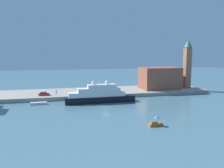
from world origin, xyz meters
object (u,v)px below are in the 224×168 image
object	(u,v)px
bell_tower	(187,62)
work_barge	(39,103)
parked_car	(44,94)
large_yacht	(99,95)
harbor_building	(160,78)
mooring_bollard	(89,94)
person_figure	(56,92)
small_motorboat	(156,122)

from	to	relation	value
bell_tower	work_barge	bearing A→B (deg)	-167.98
parked_car	large_yacht	bearing A→B (deg)	-29.10
large_yacht	parked_car	xyz separation A→B (m)	(-21.55, 12.00, -0.64)
harbor_building	mooring_bollard	xyz separation A→B (m)	(-37.25, -9.46, -4.98)
parked_car	bell_tower	bearing A→B (deg)	4.35
harbor_building	parked_car	world-z (taller)	harbor_building
large_yacht	harbor_building	size ratio (longest dim) A/B	1.47
bell_tower	person_figure	world-z (taller)	bell_tower
work_barge	mooring_bollard	bearing A→B (deg)	16.63
parked_car	person_figure	xyz separation A→B (m)	(5.08, 3.95, 0.12)
work_barge	bell_tower	size ratio (longest dim) A/B	0.24
person_figure	mooring_bollard	world-z (taller)	person_figure
harbor_building	bell_tower	size ratio (longest dim) A/B	0.76
large_yacht	harbor_building	xyz separation A→B (m)	(34.43, 17.43, 4.10)
bell_tower	person_figure	size ratio (longest dim) A/B	15.22
large_yacht	bell_tower	xyz separation A→B (m)	(49.74, 17.42, 12.12)
person_figure	parked_car	bearing A→B (deg)	-142.18
person_figure	mooring_bollard	xyz separation A→B (m)	(13.65, -7.97, -0.36)
small_motorboat	work_barge	xyz separation A→B (m)	(-32.16, 34.45, -0.54)
harbor_building	small_motorboat	bearing A→B (deg)	-116.98
work_barge	person_figure	distance (m)	15.68
work_barge	person_figure	world-z (taller)	person_figure
large_yacht	work_barge	size ratio (longest dim) A/B	4.57
small_motorboat	person_figure	xyz separation A→B (m)	(-25.45, 48.50, 1.37)
parked_car	small_motorboat	bearing A→B (deg)	-55.57
small_motorboat	person_figure	bearing A→B (deg)	117.69
large_yacht	person_figure	size ratio (longest dim) A/B	17.04
mooring_bollard	large_yacht	bearing A→B (deg)	-70.53
mooring_bollard	parked_car	bearing A→B (deg)	167.88
small_motorboat	mooring_bollard	distance (m)	42.22
large_yacht	work_barge	xyz separation A→B (m)	(-23.17, 1.89, -2.43)
harbor_building	mooring_bollard	world-z (taller)	harbor_building
mooring_bollard	small_motorboat	bearing A→B (deg)	-73.77
large_yacht	bell_tower	bearing A→B (deg)	19.30
large_yacht	mooring_bollard	xyz separation A→B (m)	(-2.82, 7.97, -0.88)
small_motorboat	parked_car	distance (m)	54.03
large_yacht	parked_car	size ratio (longest dim) A/B	6.10
bell_tower	mooring_bollard	xyz separation A→B (m)	(-52.55, -9.44, -13.00)
harbor_building	bell_tower	xyz separation A→B (m)	(15.31, -0.02, 8.02)
person_figure	small_motorboat	bearing A→B (deg)	-62.31
work_barge	harbor_building	xyz separation A→B (m)	(57.60, 15.54, 6.53)
work_barge	mooring_bollard	distance (m)	21.30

